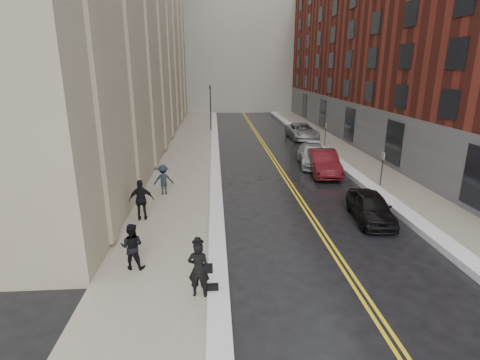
{
  "coord_description": "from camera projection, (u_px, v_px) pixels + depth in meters",
  "views": [
    {
      "loc": [
        -2.23,
        -13.29,
        7.13
      ],
      "look_at": [
        -0.97,
        4.93,
        1.6
      ],
      "focal_mm": 28.0,
      "sensor_mm": 36.0,
      "label": 1
    }
  ],
  "objects": [
    {
      "name": "pedestrian_b",
      "position": [
        164.0,
        180.0,
        21.2
      ],
      "size": [
        1.18,
        0.77,
        1.71
      ],
      "primitive_type": "imported",
      "rotation": [
        0.0,
        0.0,
        3.27
      ],
      "color": "black",
      "rests_on": "sidewalk_left"
    },
    {
      "name": "lane_stripe_a",
      "position": [
        272.0,
        159.0,
        30.33
      ],
      "size": [
        0.12,
        64.0,
        0.01
      ],
      "primitive_type": "cube",
      "color": "gold",
      "rests_on": "ground"
    },
    {
      "name": "snow_ridge_left",
      "position": [
        215.0,
        158.0,
        29.99
      ],
      "size": [
        0.7,
        60.8,
        0.26
      ],
      "primitive_type": "cube",
      "color": "silver",
      "rests_on": "ground"
    },
    {
      "name": "parking_sign_far",
      "position": [
        325.0,
        133.0,
        34.12
      ],
      "size": [
        0.06,
        0.35,
        2.23
      ],
      "color": "black",
      "rests_on": "ground"
    },
    {
      "name": "pedestrian_main",
      "position": [
        199.0,
        269.0,
        11.66
      ],
      "size": [
        0.74,
        0.54,
        1.87
      ],
      "primitive_type": "imported",
      "rotation": [
        0.0,
        0.0,
        3.0
      ],
      "color": "black",
      "rests_on": "sidewalk_left"
    },
    {
      "name": "car_maroon",
      "position": [
        323.0,
        162.0,
        25.75
      ],
      "size": [
        2.19,
        5.13,
        1.65
      ],
      "primitive_type": "imported",
      "rotation": [
        0.0,
        0.0,
        -0.09
      ],
      "color": "#470C12",
      "rests_on": "ground"
    },
    {
      "name": "ground",
      "position": [
        273.0,
        254.0,
        14.9
      ],
      "size": [
        160.0,
        160.0,
        0.0
      ],
      "primitive_type": "plane",
      "color": "black",
      "rests_on": "ground"
    },
    {
      "name": "snow_ridge_right",
      "position": [
        329.0,
        156.0,
        30.61
      ],
      "size": [
        0.85,
        60.8,
        0.3
      ],
      "primitive_type": "cube",
      "color": "silver",
      "rests_on": "ground"
    },
    {
      "name": "car_silver_far",
      "position": [
        302.0,
        131.0,
        38.45
      ],
      "size": [
        2.71,
        5.71,
        1.57
      ],
      "primitive_type": "imported",
      "rotation": [
        0.0,
        0.0,
        0.02
      ],
      "color": "#9C9EA3",
      "rests_on": "ground"
    },
    {
      "name": "building_right",
      "position": [
        421.0,
        46.0,
        35.41
      ],
      "size": [
        14.0,
        50.0,
        18.0
      ],
      "primitive_type": "cube",
      "color": "maroon",
      "rests_on": "ground"
    },
    {
      "name": "lane_stripe_b",
      "position": [
        275.0,
        159.0,
        30.35
      ],
      "size": [
        0.12,
        64.0,
        0.01
      ],
      "primitive_type": "cube",
      "color": "gold",
      "rests_on": "ground"
    },
    {
      "name": "traffic_signal",
      "position": [
        210.0,
        104.0,
        42.48
      ],
      "size": [
        0.18,
        0.15,
        5.2
      ],
      "color": "black",
      "rests_on": "ground"
    },
    {
      "name": "car_silver_near",
      "position": [
        313.0,
        155.0,
        28.24
      ],
      "size": [
        2.72,
        5.45,
        1.52
      ],
      "primitive_type": "imported",
      "rotation": [
        0.0,
        0.0,
        -0.12
      ],
      "color": "#A9ABB1",
      "rests_on": "ground"
    },
    {
      "name": "sidewalk_left",
      "position": [
        186.0,
        159.0,
        29.86
      ],
      "size": [
        4.0,
        64.0,
        0.15
      ],
      "primitive_type": "cube",
      "color": "gray",
      "rests_on": "ground"
    },
    {
      "name": "parking_sign_near",
      "position": [
        382.0,
        166.0,
        22.67
      ],
      "size": [
        0.06,
        0.35,
        2.23
      ],
      "color": "black",
      "rests_on": "ground"
    },
    {
      "name": "car_black",
      "position": [
        371.0,
        207.0,
        17.95
      ],
      "size": [
        2.03,
        4.22,
        1.39
      ],
      "primitive_type": "imported",
      "rotation": [
        0.0,
        0.0,
        -0.1
      ],
      "color": "black",
      "rests_on": "ground"
    },
    {
      "name": "pedestrian_a",
      "position": [
        132.0,
        246.0,
        13.31
      ],
      "size": [
        0.9,
        0.74,
        1.72
      ],
      "primitive_type": "imported",
      "rotation": [
        0.0,
        0.0,
        3.03
      ],
      "color": "black",
      "rests_on": "sidewalk_left"
    },
    {
      "name": "pedestrian_c",
      "position": [
        141.0,
        200.0,
        17.57
      ],
      "size": [
        1.21,
        0.63,
        1.97
      ],
      "primitive_type": "imported",
      "rotation": [
        0.0,
        0.0,
        3.27
      ],
      "color": "black",
      "rests_on": "sidewalk_left"
    },
    {
      "name": "sidewalk_right",
      "position": [
        351.0,
        156.0,
        30.75
      ],
      "size": [
        3.0,
        64.0,
        0.15
      ],
      "primitive_type": "cube",
      "color": "gray",
      "rests_on": "ground"
    }
  ]
}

